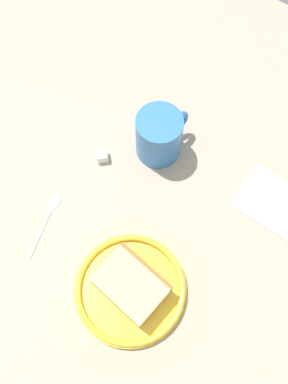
% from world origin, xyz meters
% --- Properties ---
extents(ground_plane, '(1.19, 1.19, 0.04)m').
position_xyz_m(ground_plane, '(0.00, 0.00, -0.02)').
color(ground_plane, tan).
extents(small_plate, '(0.18, 0.18, 0.02)m').
position_xyz_m(small_plate, '(-0.07, -0.05, 0.01)').
color(small_plate, yellow).
rests_on(small_plate, ground_plane).
extents(cake_slice, '(0.09, 0.11, 0.05)m').
position_xyz_m(cake_slice, '(-0.07, -0.05, 0.03)').
color(cake_slice, '#9E662D').
rests_on(cake_slice, small_plate).
extents(tea_mug, '(0.10, 0.08, 0.09)m').
position_xyz_m(tea_mug, '(0.16, 0.05, 0.05)').
color(tea_mug, '#3372BF').
rests_on(tea_mug, ground_plane).
extents(teaspoon, '(0.12, 0.04, 0.01)m').
position_xyz_m(teaspoon, '(-0.04, 0.14, 0.00)').
color(teaspoon, silver).
rests_on(teaspoon, ground_plane).
extents(folded_napkin, '(0.10, 0.12, 0.01)m').
position_xyz_m(folded_napkin, '(0.18, -0.17, 0.00)').
color(folded_napkin, white).
rests_on(folded_napkin, ground_plane).
extents(sugar_cube, '(0.03, 0.03, 0.02)m').
position_xyz_m(sugar_cube, '(0.09, 0.12, 0.01)').
color(sugar_cube, white).
rests_on(sugar_cube, ground_plane).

